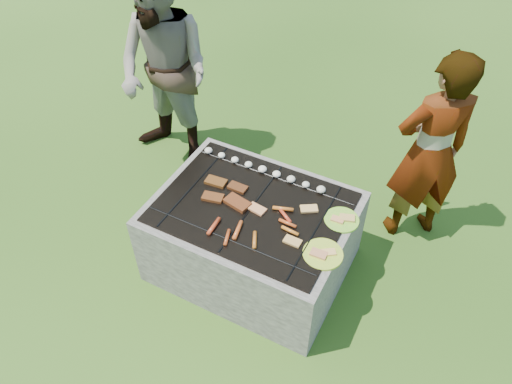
# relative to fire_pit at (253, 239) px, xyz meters

# --- Properties ---
(lawn) EXTENTS (60.00, 60.00, 0.00)m
(lawn) POSITION_rel_fire_pit_xyz_m (0.00, 0.00, -0.28)
(lawn) COLOR #204110
(lawn) RESTS_ON ground
(fire_pit) EXTENTS (1.30, 1.00, 0.62)m
(fire_pit) POSITION_rel_fire_pit_xyz_m (0.00, 0.00, 0.00)
(fire_pit) COLOR #A89E95
(fire_pit) RESTS_ON ground
(mushrooms) EXTENTS (0.95, 0.06, 0.04)m
(mushrooms) POSITION_rel_fire_pit_xyz_m (-0.08, 0.34, 0.35)
(mushrooms) COLOR beige
(mushrooms) RESTS_ON fire_pit
(pork_slabs) EXTENTS (0.40, 0.25, 0.03)m
(pork_slabs) POSITION_rel_fire_pit_xyz_m (-0.20, 0.01, 0.34)
(pork_slabs) COLOR #99521B
(pork_slabs) RESTS_ON fire_pit
(sausages) EXTENTS (0.52, 0.48, 0.03)m
(sausages) POSITION_rel_fire_pit_xyz_m (0.10, -0.16, 0.34)
(sausages) COLOR orange
(sausages) RESTS_ON fire_pit
(bread_on_grate) EXTENTS (0.44, 0.39, 0.02)m
(bread_on_grate) POSITION_rel_fire_pit_xyz_m (0.23, -0.00, 0.34)
(bread_on_grate) COLOR tan
(bread_on_grate) RESTS_ON fire_pit
(plate_far) EXTENTS (0.25, 0.25, 0.03)m
(plate_far) POSITION_rel_fire_pit_xyz_m (0.56, 0.16, 0.33)
(plate_far) COLOR #BAE637
(plate_far) RESTS_ON fire_pit
(plate_near) EXTENTS (0.32, 0.32, 0.03)m
(plate_near) POSITION_rel_fire_pit_xyz_m (0.56, -0.15, 0.33)
(plate_near) COLOR #F4F83B
(plate_near) RESTS_ON fire_pit
(cook) EXTENTS (0.67, 0.63, 1.53)m
(cook) POSITION_rel_fire_pit_xyz_m (0.91, 0.89, 0.49)
(cook) COLOR #AA9A8E
(cook) RESTS_ON ground
(bystander) EXTENTS (0.93, 0.78, 1.74)m
(bystander) POSITION_rel_fire_pit_xyz_m (-1.20, 0.77, 0.59)
(bystander) COLOR gray
(bystander) RESTS_ON ground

